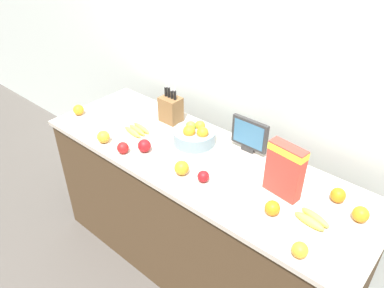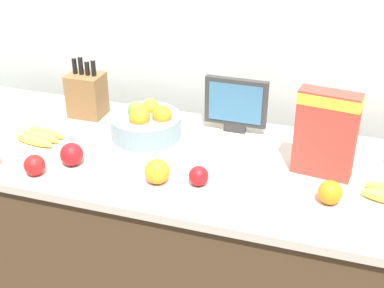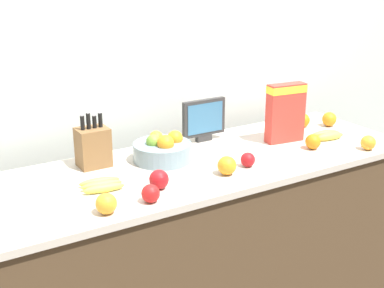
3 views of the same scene
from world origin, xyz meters
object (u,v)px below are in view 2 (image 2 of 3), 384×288
at_px(fruit_bowl, 146,123).
at_px(apple_rightmost, 199,176).
at_px(banana_bunch_right, 40,136).
at_px(orange_mid_right, 157,171).
at_px(apple_leftmost, 72,154).
at_px(small_monitor, 236,104).
at_px(orange_by_cereal, 330,192).
at_px(apple_by_knife_block, 34,165).
at_px(cereal_box, 326,131).
at_px(knife_block, 87,94).

bearing_deg(fruit_bowl, apple_rightmost, -42.56).
distance_m(banana_bunch_right, orange_mid_right, 0.52).
distance_m(fruit_bowl, apple_leftmost, 0.31).
relative_size(banana_bunch_right, apple_rightmost, 2.76).
bearing_deg(apple_leftmost, orange_mid_right, -3.13).
xyz_separation_m(small_monitor, orange_by_cereal, (0.38, -0.37, -0.08)).
bearing_deg(apple_leftmost, apple_rightmost, 1.32).
xyz_separation_m(fruit_bowl, apple_by_knife_block, (-0.24, -0.36, -0.02)).
height_order(small_monitor, orange_by_cereal, small_monitor).
distance_m(banana_bunch_right, orange_by_cereal, 1.04).
xyz_separation_m(apple_rightmost, apple_leftmost, (-0.44, -0.01, 0.01)).
height_order(cereal_box, orange_mid_right, cereal_box).
xyz_separation_m(banana_bunch_right, apple_by_knife_block, (0.11, -0.21, 0.02)).
height_order(cereal_box, apple_leftmost, cereal_box).
bearing_deg(small_monitor, fruit_bowl, -156.11).
distance_m(banana_bunch_right, apple_rightmost, 0.64).
height_order(knife_block, small_monitor, knife_block).
relative_size(small_monitor, apple_rightmost, 3.62).
xyz_separation_m(apple_by_knife_block, orange_by_cereal, (0.93, 0.13, 0.00)).
bearing_deg(orange_by_cereal, cereal_box, 104.28).
xyz_separation_m(knife_block, orange_by_cereal, (0.97, -0.33, -0.05)).
xyz_separation_m(cereal_box, orange_mid_right, (-0.49, -0.21, -0.12)).
bearing_deg(fruit_bowl, knife_block, 161.45).
distance_m(banana_bunch_right, apple_by_knife_block, 0.24).
relative_size(cereal_box, banana_bunch_right, 1.63).
xyz_separation_m(apple_leftmost, orange_by_cereal, (0.84, 0.03, -0.00)).
xyz_separation_m(fruit_bowl, apple_rightmost, (0.28, -0.26, -0.02)).
height_order(banana_bunch_right, apple_by_knife_block, apple_by_knife_block).
bearing_deg(apple_by_knife_block, apple_leftmost, 47.96).
xyz_separation_m(knife_block, apple_leftmost, (0.13, -0.36, -0.05)).
distance_m(apple_by_knife_block, orange_mid_right, 0.40).
bearing_deg(apple_rightmost, small_monitor, 86.81).
xyz_separation_m(knife_block, apple_rightmost, (0.57, -0.35, -0.06)).
bearing_deg(knife_block, apple_rightmost, -31.93).
distance_m(knife_block, fruit_bowl, 0.31).
height_order(knife_block, orange_mid_right, knife_block).
distance_m(cereal_box, fruit_bowl, 0.65).
bearing_deg(cereal_box, orange_by_cereal, -68.66).
bearing_deg(banana_bunch_right, orange_mid_right, -14.71).
bearing_deg(apple_leftmost, cereal_box, 13.65).
height_order(fruit_bowl, orange_by_cereal, fruit_bowl).
height_order(orange_mid_right, orange_by_cereal, orange_mid_right).
distance_m(knife_block, apple_leftmost, 0.39).
height_order(apple_rightmost, apple_leftmost, apple_leftmost).
distance_m(knife_block, apple_by_knife_block, 0.46).
bearing_deg(orange_by_cereal, knife_block, 161.19).
bearing_deg(orange_mid_right, apple_by_knife_block, -169.11).
bearing_deg(apple_rightmost, orange_mid_right, -168.12).
bearing_deg(orange_by_cereal, banana_bunch_right, 175.50).
bearing_deg(apple_by_knife_block, banana_bunch_right, 117.81).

